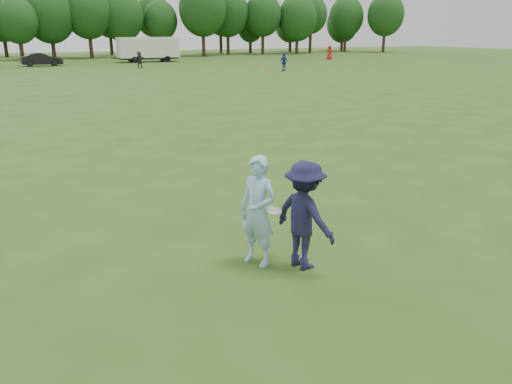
# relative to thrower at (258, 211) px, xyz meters

# --- Properties ---
(ground) EXTENTS (200.00, 200.00, 0.00)m
(ground) POSITION_rel_thrower_xyz_m (0.52, 0.15, -1.01)
(ground) COLOR #2D4B15
(ground) RESTS_ON ground
(thrower) EXTENTS (0.76, 0.87, 2.02)m
(thrower) POSITION_rel_thrower_xyz_m (0.00, 0.00, 0.00)
(thrower) COLOR #91BCE0
(thrower) RESTS_ON ground
(defender) EXTENTS (1.05, 1.42, 1.96)m
(defender) POSITION_rel_thrower_xyz_m (0.68, -0.49, -0.03)
(defender) COLOR #1A1A39
(defender) RESTS_ON ground
(player_far_b) EXTENTS (0.79, 1.16, 1.83)m
(player_far_b) POSITION_rel_thrower_xyz_m (22.66, 39.46, -0.09)
(player_far_b) COLOR navy
(player_far_b) RESTS_ON ground
(player_far_c) EXTENTS (1.17, 1.01, 2.03)m
(player_far_c) POSITION_rel_thrower_xyz_m (39.00, 55.02, 0.01)
(player_far_c) COLOR red
(player_far_c) RESTS_ON ground
(player_far_d) EXTENTS (1.79, 1.04, 1.84)m
(player_far_d) POSITION_rel_thrower_xyz_m (10.24, 50.65, -0.09)
(player_far_d) COLOR #2A2A2A
(player_far_d) RESTS_ON ground
(car_f) EXTENTS (4.70, 1.85, 1.52)m
(car_f) POSITION_rel_thrower_xyz_m (0.49, 58.77, -0.25)
(car_f) COLOR black
(car_f) RESTS_ON ground
(field_cone) EXTENTS (0.28, 0.28, 0.30)m
(field_cone) POSITION_rel_thrower_xyz_m (23.54, 47.42, -0.86)
(field_cone) COLOR #F4440C
(field_cone) RESTS_ON ground
(disc_in_play) EXTENTS (0.31, 0.31, 0.09)m
(disc_in_play) POSITION_rel_thrower_xyz_m (0.18, -0.28, 0.07)
(disc_in_play) COLOR white
(disc_in_play) RESTS_ON ground
(cargo_trailer) EXTENTS (9.00, 2.75, 3.20)m
(cargo_trailer) POSITION_rel_thrower_xyz_m (14.07, 61.28, 0.77)
(cargo_trailer) COLOR white
(cargo_trailer) RESTS_ON ground
(treeline) EXTENTS (130.35, 18.39, 11.74)m
(treeline) POSITION_rel_thrower_xyz_m (3.33, 77.05, 5.25)
(treeline) COLOR #332114
(treeline) RESTS_ON ground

